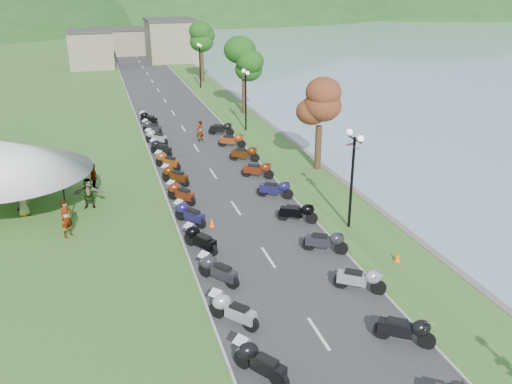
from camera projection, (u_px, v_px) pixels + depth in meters
road at (183, 129)px, 46.31m from camera, size 7.00×120.00×0.02m
hills_backdrop at (109, 16)px, 189.10m from camera, size 360.00×120.00×76.00m
far_building at (124, 43)px, 85.03m from camera, size 18.00×16.00×5.00m
moto_row_left at (191, 215)px, 28.09m from camera, size 2.60×45.21×1.10m
moto_row_right at (309, 226)px, 26.76m from camera, size 2.60×41.37×1.10m
vendor_tent_main at (5, 176)px, 29.25m from camera, size 6.16×6.16×4.00m
tree_lakeside at (319, 120)px, 35.36m from camera, size 2.43×2.43×6.74m
pedestrian_a at (69, 236)px, 27.00m from camera, size 0.87×0.87×1.94m
pedestrian_b at (36, 171)px, 36.17m from camera, size 0.80×0.53×1.53m
pedestrian_c at (20, 210)px, 30.00m from camera, size 0.88×1.15×1.66m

